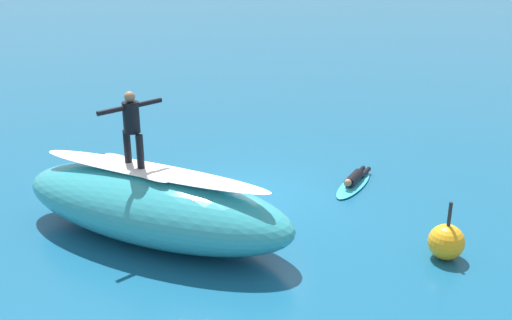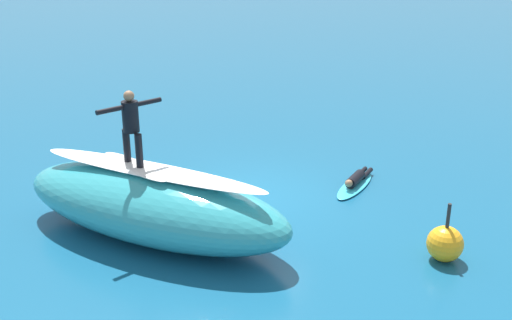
% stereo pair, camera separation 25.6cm
% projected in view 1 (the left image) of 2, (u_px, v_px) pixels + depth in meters
% --- Properties ---
extents(ground_plane, '(120.00, 120.00, 0.00)m').
position_uv_depth(ground_plane, '(250.00, 196.00, 14.73)').
color(ground_plane, '#145175').
extents(wave_crest, '(6.36, 2.30, 1.49)m').
position_uv_depth(wave_crest, '(153.00, 206.00, 12.46)').
color(wave_crest, teal).
rests_on(wave_crest, ground_plane).
extents(wave_foam_lip, '(5.39, 0.87, 0.08)m').
position_uv_depth(wave_foam_lip, '(151.00, 170.00, 12.18)').
color(wave_foam_lip, white).
rests_on(wave_foam_lip, wave_crest).
extents(surfboard_riding, '(2.29, 1.20, 0.10)m').
position_uv_depth(surfboard_riding, '(135.00, 167.00, 12.34)').
color(surfboard_riding, silver).
rests_on(surfboard_riding, wave_crest).
extents(surfer_riding, '(0.59, 1.41, 1.54)m').
position_uv_depth(surfer_riding, '(132.00, 123.00, 12.00)').
color(surfer_riding, black).
rests_on(surfer_riding, surfboard_riding).
extents(surfboard_paddling, '(0.56, 2.05, 0.08)m').
position_uv_depth(surfboard_paddling, '(353.00, 184.00, 15.31)').
color(surfboard_paddling, '#33B2D1').
rests_on(surfboard_paddling, ground_plane).
extents(surfer_paddling, '(0.29, 1.56, 0.28)m').
position_uv_depth(surfer_paddling, '(355.00, 177.00, 15.35)').
color(surfer_paddling, black).
rests_on(surfer_paddling, surfboard_paddling).
extents(buoy_marker, '(0.71, 0.71, 1.21)m').
position_uv_depth(buoy_marker, '(446.00, 242.00, 11.80)').
color(buoy_marker, orange).
rests_on(buoy_marker, ground_plane).
extents(foam_patch_near, '(0.71, 0.75, 0.14)m').
position_uv_depth(foam_patch_near, '(192.00, 225.00, 13.13)').
color(foam_patch_near, white).
rests_on(foam_patch_near, ground_plane).
extents(foam_patch_mid, '(1.05, 1.06, 0.16)m').
position_uv_depth(foam_patch_mid, '(72.00, 193.00, 14.73)').
color(foam_patch_mid, white).
rests_on(foam_patch_mid, ground_plane).
extents(foam_patch_far, '(0.63, 0.51, 0.13)m').
position_uv_depth(foam_patch_far, '(71.00, 204.00, 14.13)').
color(foam_patch_far, white).
rests_on(foam_patch_far, ground_plane).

